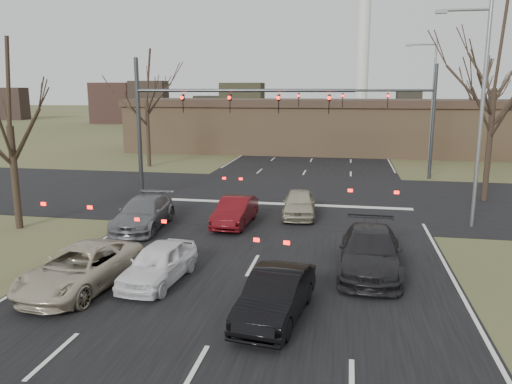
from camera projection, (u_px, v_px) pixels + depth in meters
ground at (234, 299)px, 15.10m from camera, size 360.00×360.00×0.00m
road_main at (326, 133)px, 72.89m from camera, size 14.00×300.00×0.02m
road_cross at (291, 197)px, 29.54m from camera, size 200.00×14.00×0.02m
building at (337, 126)px, 50.81m from camera, size 42.40×10.40×5.30m
mast_arm_near at (194, 111)px, 27.54m from camera, size 12.12×0.24×8.00m
mast_arm_far at (392, 107)px, 35.14m from camera, size 11.12×0.24×8.00m
streetlight_right_near at (478, 105)px, 22.03m from camera, size 2.34×0.25×10.00m
streetlight_right_far at (430, 98)px, 38.32m from camera, size 2.34×0.25×10.00m
tree_right_near at (499, 39)px, 26.76m from camera, size 6.90×6.90×11.50m
tree_left_near at (5, 82)px, 21.62m from camera, size 5.10×5.10×8.50m
tree_left_far at (145, 76)px, 40.03m from camera, size 5.70×5.70×9.50m
tree_right_far at (484, 82)px, 44.73m from camera, size 5.40×5.40×9.00m
car_silver_suv at (81, 268)px, 15.84m from camera, size 2.72×5.06×1.35m
car_white_sedan at (158, 263)px, 16.37m from camera, size 1.83×3.91×1.30m
car_black_hatch at (276, 295)px, 13.74m from camera, size 1.95×4.22×1.34m
car_charcoal_sedan at (370, 251)px, 17.25m from camera, size 2.26×5.19×1.49m
car_grey_ahead at (143, 213)px, 22.79m from camera, size 2.33×4.96×1.40m
car_red_ahead at (235, 212)px, 23.30m from camera, size 1.53×4.01×1.30m
car_silver_ahead at (299, 203)px, 24.88m from camera, size 1.83×4.02×1.34m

